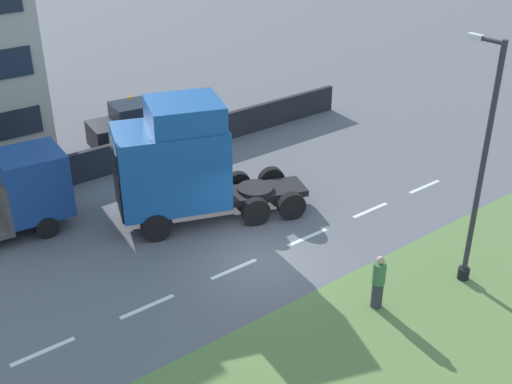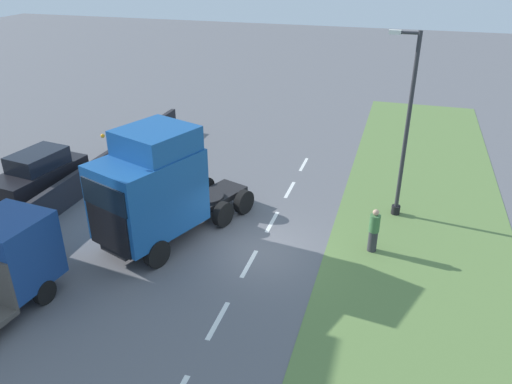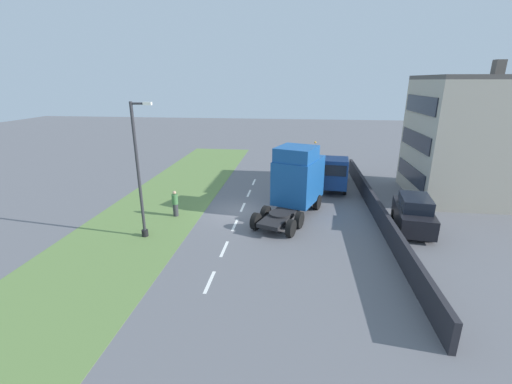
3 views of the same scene
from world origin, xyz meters
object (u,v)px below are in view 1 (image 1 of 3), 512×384
object	(u,v)px
flatbed_truck	(21,191)
lamp_post	(478,180)
lorry_cab	(179,163)
pedestrian	(378,282)
parked_car	(139,125)

from	to	relation	value
flatbed_truck	lamp_post	xyz separation A→B (m)	(-11.48, -9.75, 1.96)
lorry_cab	pedestrian	xyz separation A→B (m)	(-7.95, -1.76, -1.43)
lorry_cab	flatbed_truck	xyz separation A→B (m)	(2.88, 4.75, -0.78)
flatbed_truck	lamp_post	size ratio (longest dim) A/B	0.84
lamp_post	pedestrian	distance (m)	4.21
flatbed_truck	lamp_post	distance (m)	15.19
lorry_cab	parked_car	bearing A→B (deg)	3.31
pedestrian	lorry_cab	bearing A→B (deg)	12.50
lamp_post	parked_car	bearing A→B (deg)	10.39
lorry_cab	pedestrian	size ratio (longest dim) A/B	4.08
parked_car	flatbed_truck	bearing A→B (deg)	128.76
lorry_cab	lamp_post	xyz separation A→B (m)	(-8.61, -4.99, 1.18)
parked_car	pedestrian	distance (m)	14.97
flatbed_truck	parked_car	bearing A→B (deg)	126.74
lorry_cab	flatbed_truck	size ratio (longest dim) A/B	1.12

